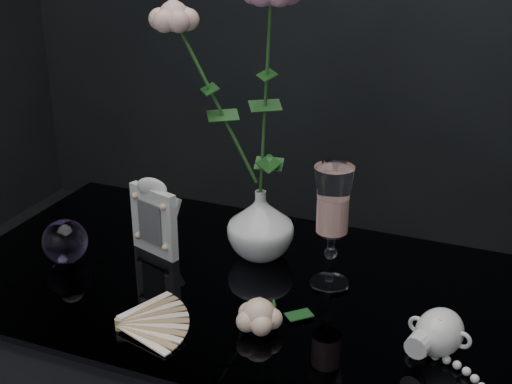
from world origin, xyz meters
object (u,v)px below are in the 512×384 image
at_px(paperweight, 65,241).
at_px(pearl_jar, 440,330).
at_px(picture_frame, 154,216).
at_px(loose_rose, 259,315).
at_px(wine_glass, 332,228).
at_px(vase, 260,224).

distance_m(paperweight, pearl_jar, 0.68).
bearing_deg(pearl_jar, picture_frame, -179.44).
height_order(paperweight, pearl_jar, paperweight).
height_order(picture_frame, loose_rose, picture_frame).
relative_size(paperweight, loose_rose, 0.52).
xyz_separation_m(picture_frame, paperweight, (-0.13, -0.09, -0.03)).
distance_m(wine_glass, loose_rose, 0.20).
bearing_deg(pearl_jar, loose_rose, -156.76).
distance_m(picture_frame, loose_rose, 0.33).
distance_m(vase, picture_frame, 0.20).
xyz_separation_m(picture_frame, loose_rose, (0.28, -0.17, -0.05)).
xyz_separation_m(wine_glass, loose_rose, (-0.06, -0.18, -0.08)).
distance_m(picture_frame, paperweight, 0.17).
relative_size(wine_glass, paperweight, 2.64).
xyz_separation_m(paperweight, loose_rose, (0.41, -0.07, -0.01)).
distance_m(picture_frame, pearl_jar, 0.56).
relative_size(vase, paperweight, 1.56).
xyz_separation_m(loose_rose, pearl_jar, (0.27, 0.05, 0.01)).
bearing_deg(picture_frame, vase, 37.87).
height_order(vase, loose_rose, vase).
relative_size(loose_rose, pearl_jar, 0.64).
relative_size(paperweight, pearl_jar, 0.33).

